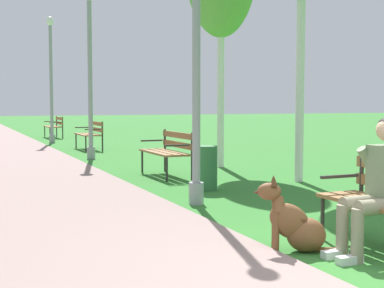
# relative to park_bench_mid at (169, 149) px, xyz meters

# --- Properties ---
(park_bench_mid) EXTENTS (0.55, 1.50, 0.85)m
(park_bench_mid) POSITION_rel_park_bench_mid_xyz_m (0.00, 0.00, 0.00)
(park_bench_mid) COLOR olive
(park_bench_mid) RESTS_ON ground
(park_bench_far) EXTENTS (0.55, 1.50, 0.85)m
(park_bench_far) POSITION_rel_park_bench_mid_xyz_m (-0.00, 6.51, 0.00)
(park_bench_far) COLOR olive
(park_bench_far) RESTS_ON ground
(park_bench_furthest) EXTENTS (0.55, 1.50, 0.85)m
(park_bench_furthest) POSITION_rel_park_bench_mid_xyz_m (-0.06, 12.58, 0.00)
(park_bench_furthest) COLOR olive
(park_bench_furthest) RESTS_ON ground
(person_seated_on_near_bench) EXTENTS (0.74, 0.49, 1.25)m
(person_seated_on_near_bench) POSITION_rel_park_bench_mid_xyz_m (-0.22, -5.83, 0.17)
(person_seated_on_near_bench) COLOR gray
(person_seated_on_near_bench) RESTS_ON ground
(dog_brown) EXTENTS (0.77, 0.48, 0.71)m
(dog_brown) POSITION_rel_park_bench_mid_xyz_m (-0.82, -5.42, -0.25)
(dog_brown) COLOR brown
(dog_brown) RESTS_ON ground
(lamp_post_near) EXTENTS (0.24, 0.24, 4.01)m
(lamp_post_near) POSITION_rel_park_bench_mid_xyz_m (-0.70, -2.87, 1.56)
(lamp_post_near) COLOR gray
(lamp_post_near) RESTS_ON ground
(lamp_post_mid) EXTENTS (0.24, 0.24, 4.14)m
(lamp_post_mid) POSITION_rel_park_bench_mid_xyz_m (-0.63, 3.71, 1.63)
(lamp_post_mid) COLOR gray
(lamp_post_mid) RESTS_ON ground
(lamp_post_far) EXTENTS (0.24, 0.24, 4.31)m
(lamp_post_far) POSITION_rel_park_bench_mid_xyz_m (-0.63, 9.64, 1.72)
(lamp_post_far) COLOR gray
(lamp_post_far) RESTS_ON ground
(litter_bin) EXTENTS (0.36, 0.36, 0.70)m
(litter_bin) POSITION_rel_park_bench_mid_xyz_m (-0.06, -1.81, -0.16)
(litter_bin) COLOR #2D6638
(litter_bin) RESTS_ON ground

